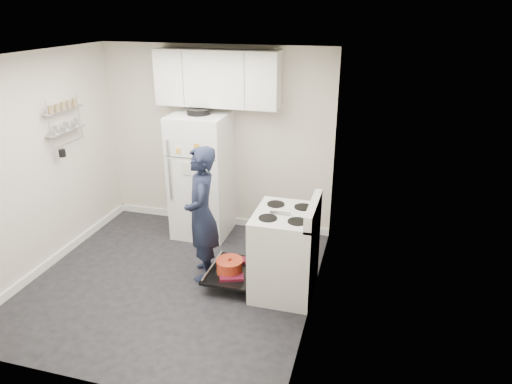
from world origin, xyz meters
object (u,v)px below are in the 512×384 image
(open_oven_door, at_px, (231,268))
(refrigerator, at_px, (202,175))
(electric_range, at_px, (284,253))
(person, at_px, (202,214))

(open_oven_door, height_order, refrigerator, refrigerator)
(open_oven_door, relative_size, refrigerator, 0.40)
(electric_range, height_order, open_oven_door, electric_range)
(person, bearing_deg, refrigerator, -178.65)
(refrigerator, bearing_deg, person, -68.60)
(electric_range, relative_size, person, 0.70)
(electric_range, bearing_deg, person, 175.84)
(open_oven_door, bearing_deg, refrigerator, 124.51)
(electric_range, distance_m, person, 1.02)
(open_oven_door, distance_m, refrigerator, 1.51)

